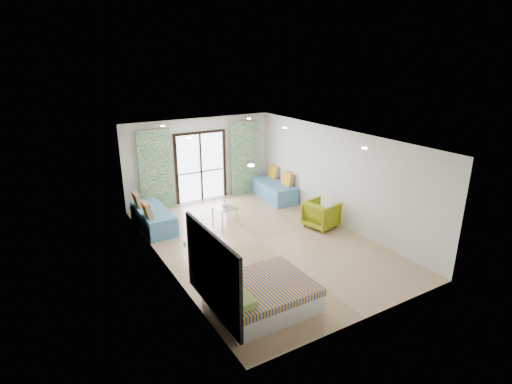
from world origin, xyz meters
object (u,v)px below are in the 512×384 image
coffee_table (225,209)px  armchair (321,213)px  daybed_left (153,218)px  daybed_right (274,189)px  bed (261,295)px

coffee_table → armchair: size_ratio=0.81×
armchair → daybed_left: bearing=48.2°
daybed_right → bed: bearing=-120.9°
bed → armchair: (3.42, 2.40, 0.15)m
daybed_left → armchair: 4.68m
coffee_table → bed: bearing=-107.4°
daybed_left → armchair: size_ratio=2.37×
daybed_left → coffee_table: 2.03m
bed → coffee_table: size_ratio=2.74×
armchair → bed: bearing=113.1°
daybed_left → armchair: daybed_left is taller
bed → coffee_table: (1.31, 4.20, 0.08)m
daybed_left → daybed_right: daybed_right is taller
daybed_right → armchair: (-0.17, -2.71, 0.11)m
daybed_right → coffee_table: size_ratio=3.03×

